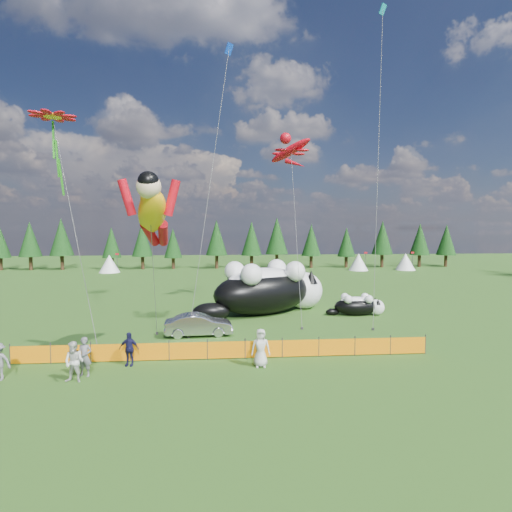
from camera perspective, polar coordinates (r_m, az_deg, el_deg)
The scene contains 16 objects.
ground at distance 24.84m, azimuth -4.30°, elevation -12.28°, with size 160.00×160.00×0.00m, color #113309.
safety_fence at distance 21.83m, azimuth -4.26°, elevation -13.22°, with size 22.06×0.06×1.10m.
tree_line at distance 68.91m, azimuth -4.53°, elevation 1.53°, with size 90.00×4.00×8.00m, color black, non-canonical shape.
festival_tents at distance 65.04m, azimuth 5.22°, elevation -0.92°, with size 50.00×3.20×2.80m, color white, non-canonical shape.
cat_large at distance 32.70m, azimuth 1.89°, elevation -4.65°, with size 11.03×7.82×4.30m.
cat_small at distance 33.17m, azimuth 14.45°, elevation -6.81°, with size 4.72×1.83×1.70m.
car at distance 26.45m, azimuth -8.18°, elevation -9.69°, with size 1.51×4.34×1.43m, color #B2B2B7.
spectator_a at distance 20.93m, azimuth -23.29°, elevation -13.08°, with size 0.68×0.44×1.85m, color slate.
spectator_b at distance 20.34m, azimuth -24.55°, elevation -13.61°, with size 0.90×0.53×1.86m, color beige.
spectator_c at distance 21.69m, azimuth -17.69°, elevation -12.53°, with size 1.00×0.51×1.71m, color #151438.
spectator_e at distance 20.53m, azimuth 0.67°, elevation -12.98°, with size 0.94×0.61×1.93m, color beige.
superhero_kite at distance 21.60m, azimuth -14.63°, elevation 6.06°, with size 5.30×7.75×10.60m.
gecko_kite at distance 38.45m, azimuth 4.91°, elevation 14.75°, with size 6.93×14.14×17.56m.
flower_kite at distance 28.08m, azimuth -27.02°, elevation 17.04°, with size 5.40×5.92×14.61m.
diamond_kite_a at distance 30.73m, azimuth -4.17°, elevation 25.71°, with size 3.19×4.08×20.28m.
diamond_kite_b at distance 36.73m, azimuth 17.59°, elevation 28.61°, with size 2.86×5.73×24.90m.
Camera 1 is at (-0.10, -23.85, 6.96)m, focal length 28.00 mm.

